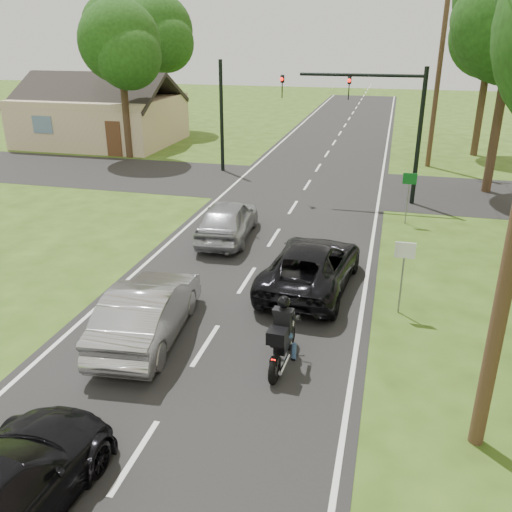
% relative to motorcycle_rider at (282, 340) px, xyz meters
% --- Properties ---
extents(ground, '(140.00, 140.00, 0.00)m').
position_rel_motorcycle_rider_xyz_m(ground, '(-2.05, 0.41, -0.72)').
color(ground, '#304814').
rests_on(ground, ground).
extents(road, '(8.00, 100.00, 0.01)m').
position_rel_motorcycle_rider_xyz_m(road, '(-2.05, 10.41, -0.71)').
color(road, black).
rests_on(road, ground).
extents(cross_road, '(60.00, 7.00, 0.01)m').
position_rel_motorcycle_rider_xyz_m(cross_road, '(-2.05, 16.41, -0.71)').
color(cross_road, black).
rests_on(cross_road, ground).
extents(motorcycle_rider, '(0.60, 2.12, 1.82)m').
position_rel_motorcycle_rider_xyz_m(motorcycle_rider, '(0.00, 0.00, 0.00)').
color(motorcycle_rider, black).
rests_on(motorcycle_rider, ground).
extents(dark_suv, '(2.83, 5.35, 1.43)m').
position_rel_motorcycle_rider_xyz_m(dark_suv, '(-0.00, 4.41, 0.01)').
color(dark_suv, black).
rests_on(dark_suv, road).
extents(silver_sedan, '(2.06, 4.77, 1.53)m').
position_rel_motorcycle_rider_xyz_m(silver_sedan, '(-3.58, 0.44, 0.06)').
color(silver_sedan, '#A3A3A8').
rests_on(silver_sedan, road).
extents(silver_suv, '(2.12, 4.57, 1.52)m').
position_rel_motorcycle_rider_xyz_m(silver_suv, '(-3.75, 7.91, 0.05)').
color(silver_suv, '#A1A2A8').
rests_on(silver_suv, road).
extents(traffic_signal, '(6.38, 0.44, 6.00)m').
position_rel_motorcycle_rider_xyz_m(traffic_signal, '(1.29, 14.41, 3.42)').
color(traffic_signal, black).
rests_on(traffic_signal, ground).
extents(signal_pole_far, '(0.20, 0.20, 6.00)m').
position_rel_motorcycle_rider_xyz_m(signal_pole_far, '(-7.25, 18.41, 2.28)').
color(signal_pole_far, black).
rests_on(signal_pole_far, ground).
extents(utility_pole_far, '(1.60, 0.28, 10.00)m').
position_rel_motorcycle_rider_xyz_m(utility_pole_far, '(4.15, 22.41, 4.37)').
color(utility_pole_far, brown).
rests_on(utility_pole_far, ground).
extents(sign_white, '(0.55, 0.07, 2.12)m').
position_rel_motorcycle_rider_xyz_m(sign_white, '(2.65, 3.39, 0.88)').
color(sign_white, slate).
rests_on(sign_white, ground).
extents(sign_green, '(0.55, 0.07, 2.12)m').
position_rel_motorcycle_rider_xyz_m(sign_green, '(2.85, 11.39, 0.88)').
color(sign_green, slate).
rests_on(sign_green, ground).
extents(tree_row_e, '(5.28, 5.12, 9.61)m').
position_rel_motorcycle_rider_xyz_m(tree_row_e, '(7.43, 26.19, 6.12)').
color(tree_row_e, '#332316').
rests_on(tree_row_e, ground).
extents(tree_left_near, '(5.12, 4.96, 9.22)m').
position_rel_motorcycle_rider_xyz_m(tree_left_near, '(-13.78, 20.20, 5.82)').
color(tree_left_near, '#332316').
rests_on(tree_left_near, ground).
extents(tree_left_far, '(5.76, 5.58, 10.14)m').
position_rel_motorcycle_rider_xyz_m(tree_left_far, '(-15.75, 30.17, 6.42)').
color(tree_left_far, '#332316').
rests_on(tree_left_far, ground).
extents(house, '(10.20, 8.00, 4.84)m').
position_rel_motorcycle_rider_xyz_m(house, '(-18.05, 24.41, 1.05)').
color(house, tan).
rests_on(house, ground).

